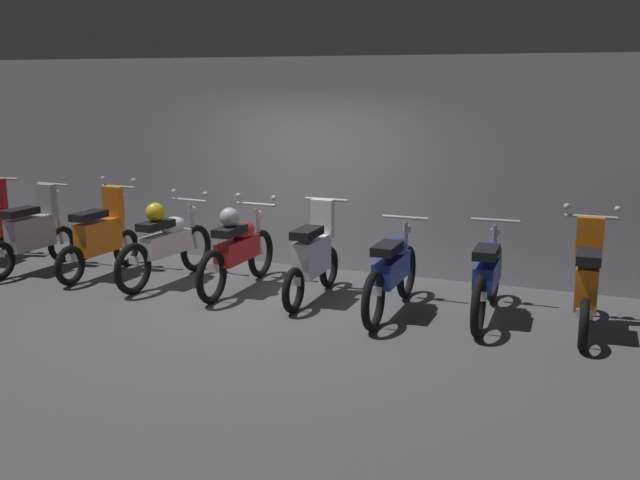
% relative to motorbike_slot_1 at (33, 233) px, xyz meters
% --- Properties ---
extents(ground_plane, '(80.00, 80.00, 0.00)m').
position_rel_motorbike_slot_1_xyz_m(ground_plane, '(3.64, -0.33, -0.52)').
color(ground_plane, '#4C4C4F').
extents(back_wall, '(17.36, 0.30, 2.93)m').
position_rel_motorbike_slot_1_xyz_m(back_wall, '(3.64, 1.75, 0.94)').
color(back_wall, '#ADADB2').
rests_on(back_wall, ground).
extents(motorbike_slot_1, '(0.56, 1.68, 1.18)m').
position_rel_motorbike_slot_1_xyz_m(motorbike_slot_1, '(0.00, 0.00, 0.00)').
color(motorbike_slot_1, black).
rests_on(motorbike_slot_1, ground).
extents(motorbike_slot_2, '(0.59, 1.68, 1.29)m').
position_rel_motorbike_slot_1_xyz_m(motorbike_slot_2, '(1.04, 0.14, 0.00)').
color(motorbike_slot_2, black).
rests_on(motorbike_slot_2, ground).
extents(motorbike_slot_3, '(0.59, 1.95, 1.15)m').
position_rel_motorbike_slot_1_xyz_m(motorbike_slot_3, '(2.08, 0.15, 0.00)').
color(motorbike_slot_3, black).
rests_on(motorbike_slot_3, ground).
extents(motorbike_slot_4, '(0.59, 1.95, 1.15)m').
position_rel_motorbike_slot_1_xyz_m(motorbike_slot_4, '(3.12, 0.18, 0.00)').
color(motorbike_slot_4, black).
rests_on(motorbike_slot_4, ground).
extents(motorbike_slot_5, '(0.56, 1.68, 1.18)m').
position_rel_motorbike_slot_1_xyz_m(motorbike_slot_5, '(4.16, 0.15, 0.00)').
color(motorbike_slot_5, black).
rests_on(motorbike_slot_5, ground).
extents(motorbike_slot_6, '(0.56, 1.95, 1.03)m').
position_rel_motorbike_slot_1_xyz_m(motorbike_slot_6, '(5.20, -0.03, -0.03)').
color(motorbike_slot_6, black).
rests_on(motorbike_slot_6, ground).
extents(motorbike_slot_7, '(0.56, 1.95, 1.03)m').
position_rel_motorbike_slot_1_xyz_m(motorbike_slot_7, '(6.24, 0.19, -0.03)').
color(motorbike_slot_7, black).
rests_on(motorbike_slot_7, ground).
extents(motorbike_slot_8, '(0.59, 1.68, 1.29)m').
position_rel_motorbike_slot_1_xyz_m(motorbike_slot_8, '(7.28, 0.10, 0.00)').
color(motorbike_slot_8, black).
rests_on(motorbike_slot_8, ground).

